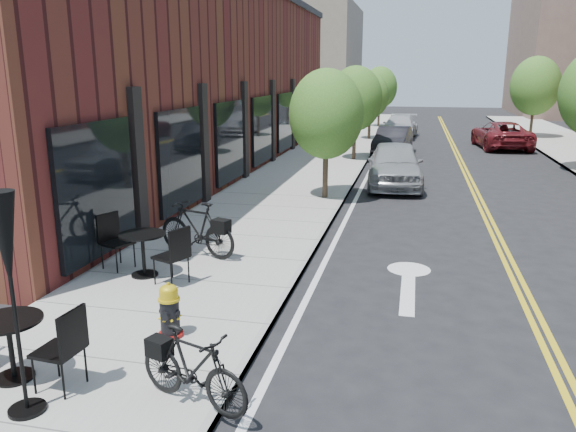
% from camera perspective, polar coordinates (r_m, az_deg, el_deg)
% --- Properties ---
extents(ground, '(120.00, 120.00, 0.00)m').
position_cam_1_polar(ground, '(8.63, -1.84, -11.65)').
color(ground, black).
rests_on(ground, ground).
extents(sidewalk_near, '(4.00, 70.00, 0.12)m').
position_cam_1_polar(sidewalk_near, '(18.33, -0.07, 2.62)').
color(sidewalk_near, '#9E9B93').
rests_on(sidewalk_near, ground).
extents(building_near, '(5.00, 28.00, 7.00)m').
position_cam_1_polar(building_near, '(23.12, -9.04, 13.46)').
color(building_near, '#4B1818').
rests_on(building_near, ground).
extents(bg_building_left, '(8.00, 14.00, 10.00)m').
position_cam_1_polar(bg_building_left, '(56.41, 2.62, 15.56)').
color(bg_building_left, '#726656').
rests_on(bg_building_left, ground).
extents(tree_near_a, '(2.20, 2.20, 3.81)m').
position_cam_1_polar(tree_near_a, '(16.75, 3.91, 10.27)').
color(tree_near_a, '#382B1E').
rests_on(tree_near_a, sidewalk_near).
extents(tree_near_b, '(2.30, 2.30, 3.98)m').
position_cam_1_polar(tree_near_b, '(24.67, 6.86, 11.75)').
color(tree_near_b, '#382B1E').
rests_on(tree_near_b, sidewalk_near).
extents(tree_near_c, '(2.10, 2.10, 3.67)m').
position_cam_1_polar(tree_near_c, '(32.63, 8.37, 11.99)').
color(tree_near_c, '#382B1E').
rests_on(tree_near_c, sidewalk_near).
extents(tree_near_d, '(2.40, 2.40, 4.11)m').
position_cam_1_polar(tree_near_d, '(40.60, 9.31, 12.75)').
color(tree_near_d, '#382B1E').
rests_on(tree_near_d, sidewalk_near).
extents(tree_far_c, '(2.80, 2.80, 4.62)m').
position_cam_1_polar(tree_far_c, '(36.13, 23.83, 12.00)').
color(tree_far_c, '#382B1E').
rests_on(tree_far_c, sidewalk_far).
extents(fire_hydrant, '(0.41, 0.41, 0.81)m').
position_cam_1_polar(fire_hydrant, '(8.24, -11.94, -9.42)').
color(fire_hydrant, maroon).
rests_on(fire_hydrant, sidewalk_near).
extents(bicycle_left, '(1.97, 1.10, 1.14)m').
position_cam_1_polar(bicycle_left, '(11.64, -9.26, -1.26)').
color(bicycle_left, black).
rests_on(bicycle_left, sidewalk_near).
extents(bicycle_right, '(1.60, 0.94, 0.93)m').
position_cam_1_polar(bicycle_right, '(6.58, -9.66, -14.98)').
color(bicycle_right, black).
rests_on(bicycle_right, sidewalk_near).
extents(bistro_set_b, '(1.92, 0.88, 1.02)m').
position_cam_1_polar(bistro_set_b, '(7.75, -26.42, -11.23)').
color(bistro_set_b, black).
rests_on(bistro_set_b, sidewalk_near).
extents(bistro_set_c, '(1.99, 1.19, 1.06)m').
position_cam_1_polar(bistro_set_c, '(10.68, -14.52, -3.17)').
color(bistro_set_c, black).
rests_on(bistro_set_c, sidewalk_near).
extents(patio_umbrella, '(0.41, 0.41, 2.51)m').
position_cam_1_polar(patio_umbrella, '(6.52, -26.59, -3.83)').
color(patio_umbrella, black).
rests_on(patio_umbrella, sidewalk_near).
extents(parked_car_a, '(2.08, 4.58, 1.52)m').
position_cam_1_polar(parked_car_a, '(19.51, 10.79, 5.17)').
color(parked_car_a, gray).
rests_on(parked_car_a, ground).
extents(parked_car_b, '(1.82, 4.19, 1.34)m').
position_cam_1_polar(parked_car_b, '(27.13, 10.61, 7.51)').
color(parked_car_b, black).
rests_on(parked_car_b, ground).
extents(parked_car_c, '(2.26, 4.78, 1.35)m').
position_cam_1_polar(parked_car_c, '(34.54, 11.28, 8.90)').
color(parked_car_c, '#B4B4B9').
rests_on(parked_car_c, ground).
extents(parked_car_far, '(2.81, 5.19, 1.38)m').
position_cam_1_polar(parked_car_far, '(31.14, 20.83, 7.71)').
color(parked_car_far, maroon).
rests_on(parked_car_far, ground).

